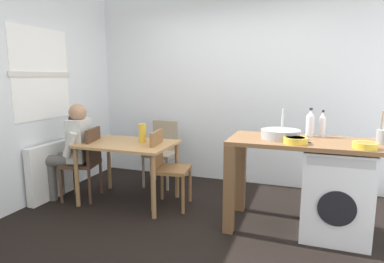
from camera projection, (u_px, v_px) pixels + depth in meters
ground_plane at (196, 232)px, 3.23m from camera, size 5.46×5.46×0.00m
wall_back at (236, 89)px, 4.63m from camera, size 4.60×0.10×2.70m
wall_window_side at (19, 92)px, 3.72m from camera, size 0.12×3.80×2.70m
radiator at (53, 170)px, 4.12m from camera, size 0.10×0.80×0.70m
dining_table at (128, 151)px, 3.90m from camera, size 1.10×0.76×0.74m
chair_person_seat at (86, 159)px, 4.03m from camera, size 0.48×0.48×0.90m
chair_opposite at (166, 164)px, 3.81m from camera, size 0.45×0.45×0.90m
chair_spare_by_wall at (163, 149)px, 4.61m from camera, size 0.40×0.40×0.90m
seated_person at (73, 146)px, 4.02m from camera, size 0.55×0.54×1.20m
kitchen_counter at (285, 155)px, 3.21m from camera, size 1.50×0.68×0.92m
washing_machine at (335, 192)px, 3.10m from camera, size 0.60×0.61×0.86m
sink_basin at (281, 134)px, 3.19m from camera, size 0.38×0.38×0.09m
tap at (282, 122)px, 3.34m from camera, size 0.02×0.02×0.28m
bottle_tall_green at (310, 124)px, 3.28m from camera, size 0.08×0.08×0.29m
bottle_squat_brown at (322, 125)px, 3.27m from camera, size 0.06×0.06×0.27m
mixing_bowl at (295, 140)px, 2.96m from camera, size 0.21×0.21×0.06m
utensil_crock at (383, 136)px, 2.94m from camera, size 0.11×0.11×0.30m
colander at (365, 145)px, 2.75m from camera, size 0.20×0.20×0.06m
vase at (142, 133)px, 3.91m from camera, size 0.09×0.09×0.22m
scissors at (303, 142)px, 3.03m from camera, size 0.15×0.06×0.01m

